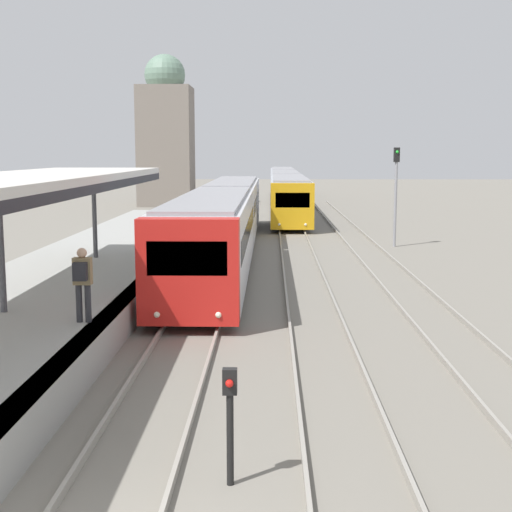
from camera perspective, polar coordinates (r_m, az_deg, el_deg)
person_on_platform at (r=16.14m, az=-13.73°, el=-1.78°), size 0.40×0.40×1.66m
train_near at (r=32.36m, az=-2.48°, el=3.14°), size 2.59×29.55×3.08m
train_far at (r=61.77m, az=2.34°, el=5.53°), size 2.50×42.99×3.01m
signal_post_near at (r=10.01m, az=-2.10°, el=-12.43°), size 0.20×0.21×1.67m
signal_mast_far at (r=35.54m, az=11.13°, el=5.64°), size 0.28×0.29×4.85m
distant_domed_building at (r=63.40m, az=-7.22°, el=9.61°), size 4.57×4.57×13.00m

